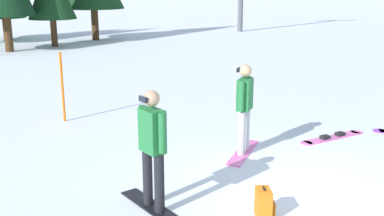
# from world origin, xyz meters

# --- Properties ---
(ground_plane) EXTENTS (800.00, 800.00, 0.00)m
(ground_plane) POSITION_xyz_m (0.00, 0.00, 0.00)
(ground_plane) COLOR white
(snowboarder_foreground) EXTENTS (0.89, 1.52, 1.84)m
(snowboarder_foreground) POSITION_xyz_m (-2.46, 0.30, 0.98)
(snowboarder_foreground) COLOR black
(snowboarder_foreground) RESTS_ON ground_plane
(snowboarder_midground) EXTENTS (1.09, 1.43, 1.80)m
(snowboarder_midground) POSITION_xyz_m (-0.35, 2.27, 0.96)
(snowboarder_midground) COLOR pink
(snowboarder_midground) RESTS_ON ground_plane
(loose_snowboard_near_left) EXTENTS (1.79, 0.76, 0.09)m
(loose_snowboard_near_left) POSITION_xyz_m (1.88, 2.72, 0.02)
(loose_snowboard_near_left) COLOR pink
(loose_snowboard_near_left) RESTS_ON ground_plane
(backpack_orange) EXTENTS (0.30, 0.35, 0.47)m
(backpack_orange) POSITION_xyz_m (-0.94, -0.32, 0.21)
(backpack_orange) COLOR orange
(backpack_orange) RESTS_ON ground_plane
(trail_marker_pole) EXTENTS (0.06, 0.06, 1.72)m
(trail_marker_pole) POSITION_xyz_m (-3.92, 5.41, 0.86)
(trail_marker_pole) COLOR orange
(trail_marker_pole) RESTS_ON ground_plane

